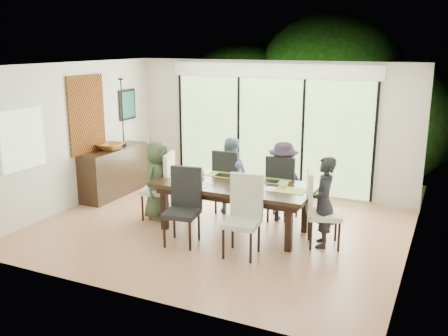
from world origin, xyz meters
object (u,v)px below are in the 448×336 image
at_px(chair_left_end, 157,185).
at_px(person_far_left, 230,175).
at_px(person_far_right, 283,182).
at_px(laptop, 186,178).
at_px(person_right_end, 324,202).
at_px(vase, 239,179).
at_px(chair_right_end, 325,209).
at_px(cup_b, 241,183).
at_px(chair_near_right, 242,217).
at_px(person_left_end, 158,180).
at_px(chair_far_left, 231,180).
at_px(cup_c, 283,185).
at_px(sideboard, 115,172).
at_px(table_top, 234,185).
at_px(chair_near_left, 181,207).
at_px(bowl, 110,146).
at_px(chair_far_right, 283,187).
at_px(cup_a, 201,174).

xyz_separation_m(chair_left_end, person_far_left, (1.05, 0.83, 0.10)).
xyz_separation_m(person_far_right, laptop, (-1.40, -0.93, 0.13)).
relative_size(person_right_end, vase, 10.75).
bearing_deg(chair_right_end, cup_b, 74.99).
bearing_deg(chair_near_right, person_left_end, 151.12).
bearing_deg(laptop, chair_far_left, 47.07).
relative_size(chair_right_end, chair_near_right, 1.00).
xyz_separation_m(chair_left_end, cup_c, (2.30, 0.10, 0.27)).
bearing_deg(chair_far_left, vase, 123.07).
bearing_deg(person_right_end, laptop, -102.20).
xyz_separation_m(person_right_end, sideboard, (-4.52, 0.82, -0.22)).
bearing_deg(person_far_right, chair_near_right, 80.51).
height_order(table_top, chair_near_left, chair_near_left).
height_order(person_right_end, laptop, person_right_end).
distance_m(chair_right_end, chair_near_left, 2.18).
distance_m(chair_far_left, laptop, 1.06).
relative_size(person_left_end, person_far_right, 1.00).
bearing_deg(table_top, chair_left_end, 180.00).
relative_size(person_right_end, person_far_right, 1.00).
bearing_deg(vase, bowl, 167.80).
distance_m(cup_b, bowl, 3.29).
height_order(chair_left_end, chair_far_right, same).
xyz_separation_m(chair_near_right, cup_b, (-0.35, 0.77, 0.27)).
xyz_separation_m(chair_far_right, sideboard, (-3.59, -0.03, -0.11)).
relative_size(chair_far_left, person_far_left, 0.85).
height_order(chair_right_end, chair_far_left, same).
height_order(person_left_end, laptop, person_left_end).
bearing_deg(person_far_left, bowl, 4.79).
xyz_separation_m(person_right_end, person_far_right, (-0.93, 0.83, 0.00)).
height_order(chair_far_left, person_right_end, person_right_end).
xyz_separation_m(person_far_left, cup_a, (-0.25, -0.68, 0.17)).
distance_m(chair_near_left, person_far_right, 2.00).
bearing_deg(vase, chair_left_end, -178.15).
relative_size(chair_far_right, cup_a, 8.87).
distance_m(chair_far_left, chair_far_right, 1.00).
bearing_deg(chair_right_end, vase, 68.78).
relative_size(chair_far_left, person_far_right, 0.85).
bearing_deg(person_far_right, person_left_end, 14.44).
bearing_deg(cup_c, vase, -176.19).
xyz_separation_m(chair_near_left, bowl, (-2.54, 1.59, 0.43)).
height_order(table_top, sideboard, sideboard).
bearing_deg(chair_near_right, person_far_right, 83.16).
bearing_deg(person_far_right, table_top, 48.67).
bearing_deg(bowl, chair_near_left, -32.03).
relative_size(person_far_right, cup_b, 12.90).
bearing_deg(person_far_left, chair_far_left, -87.70).
xyz_separation_m(table_top, person_far_right, (0.55, 0.83, -0.08)).
bearing_deg(person_right_end, person_far_right, -146.40).
xyz_separation_m(vase, cup_a, (-0.75, 0.10, -0.01)).
distance_m(chair_left_end, chair_far_left, 1.35).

